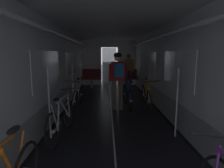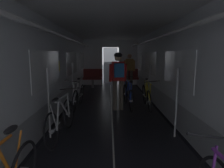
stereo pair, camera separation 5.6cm
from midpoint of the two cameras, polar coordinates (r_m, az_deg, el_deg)
The scene contains 9 objects.
train_car_shell at distance 5.28m, azimuth 0.27°, elevation 8.92°, with size 3.14×12.34×2.57m.
bench_seat_far_left at distance 9.85m, azimuth -5.48°, elevation 2.20°, with size 0.98×0.51×0.95m.
bench_seat_far_right at distance 9.87m, azimuth 5.01°, elevation 2.22°, with size 0.98×0.51×0.95m.
bicycle_silver at distance 4.12m, azimuth -14.31°, elevation -9.90°, with size 0.44×1.69×0.95m.
bicycle_white at distance 6.23m, azimuth -9.60°, elevation -3.43°, with size 0.44×1.69×0.95m.
bicycle_yellow at distance 6.19m, azimuth 10.38°, elevation -3.52°, with size 0.44×1.69×0.95m.
person_cyclist_aisle at distance 5.78m, azimuth 2.09°, elevation 2.68°, with size 0.55×0.42×1.73m.
bicycle_blue_in_aisle at distance 6.17m, azimuth 4.99°, elevation -3.43°, with size 0.44×1.69×0.94m.
person_standing_near_bench at distance 9.46m, azimuth 5.28°, elevation 4.41°, with size 0.53×0.23×1.69m.
Camera 2 is at (-0.07, -1.68, 1.68)m, focal length 31.32 mm.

